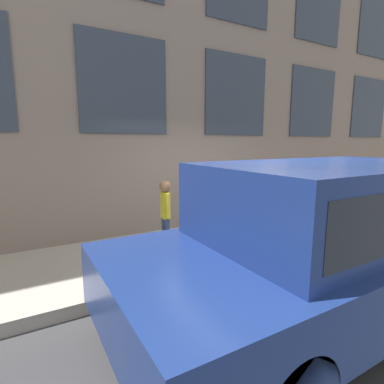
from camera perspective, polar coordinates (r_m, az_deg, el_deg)
ground_plane at (r=5.05m, az=11.71°, el=-14.31°), size 80.00×80.00×0.00m
sidewalk at (r=5.85m, az=4.31°, el=-9.88°), size 2.25×60.00×0.17m
building_facade at (r=7.14m, az=-1.91°, el=31.74°), size 0.33×40.00×9.43m
fire_hydrant at (r=5.16m, az=4.96°, el=-6.22°), size 0.37×0.48×0.89m
person at (r=5.01m, az=-5.09°, el=-3.37°), size 0.30×0.20×1.23m
parked_truck_navy_near at (r=3.81m, az=24.86°, el=-6.54°), size 2.06×5.00×1.80m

